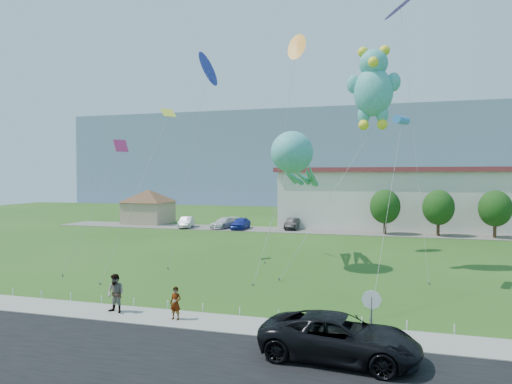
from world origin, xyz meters
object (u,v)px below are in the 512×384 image
parked_car_blue (241,223)px  octopus_kite (295,161)px  pedestrian_left (176,303)px  warehouse (511,198)px  stop_sign (371,305)px  parked_car_silver (186,222)px  parked_car_black (292,224)px  pavilion (148,203)px  teddy_bear_kite (373,86)px  pedestrian_right (116,293)px  parked_car_white (224,223)px  suv (340,337)px

parked_car_blue → octopus_kite: 26.22m
pedestrian_left → parked_car_blue: pedestrian_left is taller
warehouse → stop_sign: 51.00m
parked_car_silver → parked_car_black: 14.47m
pavilion → parked_car_silver: size_ratio=2.08×
stop_sign → teddy_bear_kite: teddy_bear_kite is taller
parked_car_blue → pedestrian_left: bearing=-77.9°
pedestrian_right → parked_car_black: bearing=97.4°
parked_car_white → teddy_bear_kite: size_ratio=0.29×
parked_car_white → parked_car_blue: (2.45, -0.50, 0.06)m
pavilion → octopus_kite: octopus_kite is taller
parked_car_black → stop_sign: bearing=-75.4°
pedestrian_right → teddy_bear_kite: size_ratio=0.12×
stop_sign → parked_car_black: stop_sign is taller
parked_car_blue → parked_car_black: bearing=12.3°
pedestrian_left → teddy_bear_kite: teddy_bear_kite is taller
pedestrian_left → pedestrian_right: (-3.43, 0.19, 0.19)m
pedestrian_left → pedestrian_right: 3.44m
pavilion → parked_car_blue: bearing=-13.2°
suv → pedestrian_right: size_ratio=3.08×
parked_car_black → octopus_kite: (4.92, -23.91, 7.46)m
stop_sign → teddy_bear_kite: 20.82m
warehouse → octopus_kite: bearing=-125.5°
suv → octopus_kite: 19.68m
warehouse → teddy_bear_kite: (-16.95, -31.21, 9.75)m
teddy_bear_kite → pavilion: bearing=142.7°
pedestrian_left → parked_car_silver: size_ratio=0.36×
suv → parked_car_black: 42.63m
suv → warehouse: bearing=-14.6°
parked_car_white → pedestrian_right: bearing=-61.1°
suv → parked_car_black: suv is taller
warehouse → parked_car_black: size_ratio=13.90×
parked_car_black → octopus_kite: octopus_kite is taller
pavilion → teddy_bear_kite: bearing=-37.3°
pedestrian_right → teddy_bear_kite: teddy_bear_kite is taller
pedestrian_right → parked_car_silver: bearing=118.8°
parked_car_black → teddy_bear_kite: size_ratio=0.26×
parked_car_silver → parked_car_white: bearing=-5.6°
pavilion → suv: (32.36, -43.50, -2.12)m
warehouse → teddy_bear_kite: bearing=-118.5°
pedestrian_left → pavilion: bearing=125.8°
parked_car_blue → parked_car_black: 6.85m
stop_sign → pedestrian_right: size_ratio=1.27×
parked_car_black → pedestrian_left: bearing=-88.1°
warehouse → pedestrian_left: warehouse is taller
suv → parked_car_black: size_ratio=1.38×
pavilion → parked_car_silver: bearing=-26.1°
parked_car_blue → teddy_bear_kite: bearing=-52.0°
warehouse → pedestrian_left: size_ratio=38.44×
octopus_kite → suv: bearing=-73.6°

